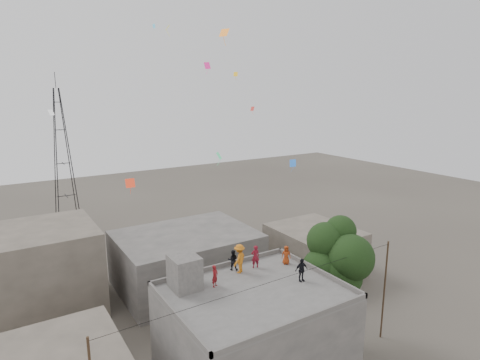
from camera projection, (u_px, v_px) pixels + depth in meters
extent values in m
cube|color=#514E4B|center=(254.00, 339.00, 23.95)|extent=(10.00, 8.00, 6.00)
cube|color=#5D5B58|center=(254.00, 293.00, 23.30)|extent=(10.00, 8.00, 0.10)
cube|color=#514E4B|center=(221.00, 265.00, 26.50)|extent=(10.00, 0.15, 0.30)
cube|color=#514E4B|center=(298.00, 322.00, 20.01)|extent=(10.00, 0.15, 0.30)
cube|color=#514E4B|center=(317.00, 270.00, 25.81)|extent=(0.15, 8.00, 0.30)
cube|color=#514E4B|center=(175.00, 314.00, 20.70)|extent=(0.15, 8.00, 0.30)
cube|color=#514E4B|center=(185.00, 272.00, 23.56)|extent=(1.60, 1.80, 2.00)
cube|color=#514E4B|center=(186.00, 259.00, 36.68)|extent=(12.00, 9.00, 5.00)
cube|color=#574F45|center=(37.00, 271.00, 31.89)|extent=(9.00, 8.00, 7.00)
cube|color=#574F45|center=(314.00, 250.00, 39.67)|extent=(7.00, 8.00, 4.40)
cylinder|color=black|center=(334.00, 316.00, 28.32)|extent=(0.44, 0.44, 4.00)
cylinder|color=black|center=(336.00, 294.00, 28.14)|extent=(0.64, 0.91, 2.14)
sphere|color=black|center=(336.00, 274.00, 27.63)|extent=(3.60, 3.60, 3.60)
sphere|color=black|center=(345.00, 258.00, 28.28)|extent=(3.00, 3.00, 3.00)
sphere|color=black|center=(322.00, 269.00, 27.49)|extent=(2.80, 2.80, 2.80)
sphere|color=black|center=(350.00, 258.00, 26.88)|extent=(3.20, 3.20, 3.20)
sphere|color=black|center=(325.00, 241.00, 27.75)|extent=(2.60, 2.60, 2.60)
sphere|color=black|center=(340.00, 231.00, 27.94)|extent=(2.20, 2.20, 2.20)
cylinder|color=black|center=(384.00, 290.00, 28.43)|extent=(0.12, 0.12, 7.40)
cylinder|color=black|center=(274.00, 281.00, 22.28)|extent=(20.00, 0.52, 0.02)
cylinder|color=black|center=(57.00, 158.00, 52.54)|extent=(1.27, 1.27, 18.01)
cylinder|color=black|center=(70.00, 157.00, 53.42)|extent=(1.27, 1.27, 18.01)
cylinder|color=black|center=(68.00, 155.00, 54.83)|extent=(1.27, 1.27, 18.01)
cylinder|color=black|center=(55.00, 156.00, 53.94)|extent=(1.27, 1.27, 18.01)
cube|color=black|center=(66.00, 196.00, 54.84)|extent=(2.36, 0.08, 0.08)
cube|color=black|center=(66.00, 196.00, 54.84)|extent=(0.08, 2.36, 0.08)
cube|color=black|center=(63.00, 163.00, 53.87)|extent=(1.81, 0.08, 0.08)
cube|color=black|center=(63.00, 163.00, 53.87)|extent=(0.08, 1.81, 0.08)
cube|color=black|center=(60.00, 130.00, 52.91)|extent=(1.26, 0.08, 0.08)
cube|color=black|center=(60.00, 130.00, 52.91)|extent=(0.08, 1.26, 0.08)
cube|color=black|center=(57.00, 102.00, 52.14)|extent=(0.82, 0.08, 0.08)
cube|color=black|center=(57.00, 102.00, 52.14)|extent=(0.08, 0.82, 0.08)
cylinder|color=black|center=(55.00, 80.00, 51.54)|extent=(0.08, 0.08, 2.00)
imported|color=maroon|center=(255.00, 257.00, 26.38)|extent=(0.63, 0.49, 1.55)
imported|color=#9B3511|center=(286.00, 255.00, 26.98)|extent=(0.74, 0.65, 1.28)
imported|color=black|center=(233.00, 260.00, 26.08)|extent=(0.83, 0.79, 1.36)
imported|color=black|center=(301.00, 270.00, 24.49)|extent=(0.90, 0.46, 1.47)
imported|color=orange|center=(239.00, 259.00, 25.64)|extent=(1.41, 1.23, 1.90)
imported|color=maroon|center=(215.00, 276.00, 23.83)|extent=(0.58, 0.53, 1.34)
plane|color=red|center=(130.00, 183.00, 23.02)|extent=(0.54, 0.22, 0.50)
plane|color=#F3268E|center=(207.00, 66.00, 27.88)|extent=(0.37, 0.51, 0.44)
plane|color=yellow|center=(168.00, 27.00, 27.06)|extent=(0.41, 0.51, 0.35)
plane|color=blue|center=(293.00, 163.00, 31.44)|extent=(0.58, 0.09, 0.58)
plane|color=white|center=(51.00, 112.00, 27.34)|extent=(0.44, 0.40, 0.38)
plane|color=gold|center=(236.00, 74.00, 35.93)|extent=(0.29, 0.35, 0.38)
plane|color=#34C474|center=(219.00, 156.00, 26.09)|extent=(0.54, 0.54, 0.43)
plane|color=#E33C35|center=(252.00, 109.00, 34.26)|extent=(0.41, 0.21, 0.37)
plane|color=orange|center=(224.00, 33.00, 20.00)|extent=(0.45, 0.54, 0.40)
plane|color=#4EBEEB|center=(154.00, 26.00, 34.29)|extent=(0.13, 0.33, 0.33)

